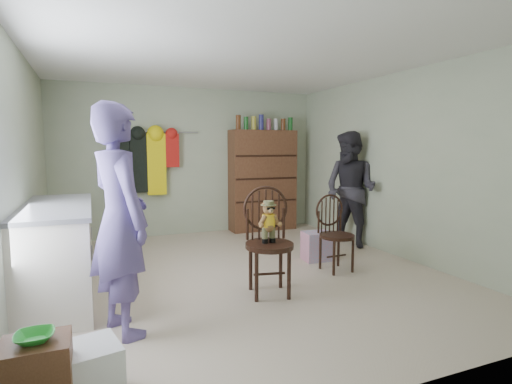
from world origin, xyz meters
name	(u,v)px	position (x,y,z in m)	size (l,w,h in m)	color
ground_plane	(243,274)	(0.00, 0.00, 0.00)	(5.00, 5.00, 0.00)	beige
room_walls	(228,141)	(0.00, 0.53, 1.58)	(5.00, 5.00, 5.00)	#B1BA9C
counter	(58,252)	(-1.95, 0.00, 0.47)	(0.64, 1.86, 0.94)	silver
bowl	(34,337)	(-1.93, -2.03, 0.51)	(0.20, 0.20, 0.05)	green
plastic_tub	(88,373)	(-1.68, -1.87, 0.17)	(0.36, 0.34, 0.34)	white
chair_front	(268,233)	(0.03, -0.66, 0.63)	(0.58, 0.58, 1.10)	black
chair_far	(334,230)	(1.10, -0.25, 0.50)	(0.43, 0.43, 0.92)	black
striped_bag	(317,246)	(1.12, 0.18, 0.19)	(0.36, 0.28, 0.38)	pink
person_left	(120,220)	(-1.42, -1.01, 0.92)	(0.67, 0.44, 1.85)	#5F5092
person_right	(350,189)	(1.97, 0.65, 0.87)	(0.84, 0.66, 1.74)	#2D2B33
dresser	(263,180)	(1.25, 2.30, 0.91)	(1.20, 0.39, 2.07)	brown
coat_rack	(143,163)	(-0.83, 2.38, 1.25)	(1.42, 0.12, 1.09)	#99999E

